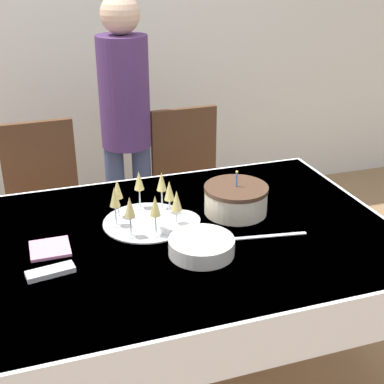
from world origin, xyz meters
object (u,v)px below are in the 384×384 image
Objects in this scene: plate_stack_main at (201,246)px; dining_chair_far_right at (190,184)px; plate_stack_dessert at (177,223)px; person_standing at (125,114)px; birthday_cake at (236,199)px; dining_chair_far_left at (45,203)px; champagne_tray at (146,205)px.

dining_chair_far_right is at bearing 73.93° from plate_stack_main.
plate_stack_dessert is at bearing 96.17° from plate_stack_main.
birthday_cake is at bearing -73.08° from person_standing.
person_standing is at bearing 12.33° from dining_chair_far_left.
person_standing is at bearing 162.85° from dining_chair_far_right.
birthday_cake is 0.75× the size of champagne_tray.
birthday_cake is 1.46× the size of plate_stack_dessert.
dining_chair_far_right is 0.97m from plate_stack_dessert.
plate_stack_dessert is at bearing -89.86° from person_standing.
champagne_tray is 1.94× the size of plate_stack_dessert.
dining_chair_far_left is 0.66m from person_standing.
person_standing is (-0.28, 0.94, 0.15)m from birthday_cake.
plate_stack_main is 0.16× the size of person_standing.
dining_chair_far_right reaches higher than plate_stack_main.
champagne_tray is 0.15m from plate_stack_dessert.
dining_chair_far_left is 1.04m from plate_stack_dessert.
plate_stack_main is at bearing -65.96° from champagne_tray.
dining_chair_far_left is at bearing 133.11° from birthday_cake.
person_standing is (-0.03, 1.22, 0.18)m from plate_stack_main.
dining_chair_far_right is 0.88m from birthday_cake.
plate_stack_main is at bearing -65.00° from dining_chair_far_left.
dining_chair_far_left is 1.00× the size of dining_chair_far_right.
dining_chair_far_left reaches higher than plate_stack_main.
person_standing is (-0.35, 0.11, 0.43)m from dining_chair_far_right.
person_standing is (0.49, 0.11, 0.43)m from dining_chair_far_left.
plate_stack_dessert is (0.49, -0.88, 0.24)m from dining_chair_far_left.
birthday_cake is 0.38m from plate_stack_main.
dining_chair_far_right is 1.18m from plate_stack_main.
plate_stack_main is at bearing -83.83° from plate_stack_dessert.
dining_chair_far_right is 2.60× the size of champagne_tray.
dining_chair_far_right reaches higher than plate_stack_dessert.
birthday_cake is at bearing -46.89° from dining_chair_far_left.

